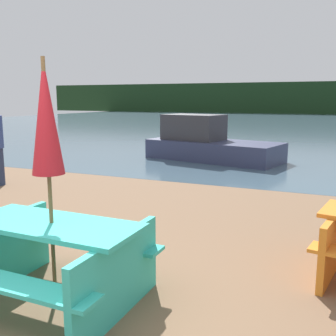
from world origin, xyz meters
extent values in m
cube|color=#425B6B|center=(0.00, 31.66, 0.00)|extent=(60.00, 50.00, 0.00)
cube|color=#193319|center=(0.00, 51.66, 2.00)|extent=(80.00, 1.60, 4.00)
cube|color=#33B7A8|center=(0.01, 1.17, 0.76)|extent=(1.69, 0.72, 0.04)
cube|color=#33B7A8|center=(0.00, 0.62, 0.43)|extent=(1.69, 0.30, 0.04)
cube|color=#33B7A8|center=(0.02, 1.72, 0.43)|extent=(1.69, 0.30, 0.04)
cube|color=#33B7A8|center=(0.71, 1.16, 0.37)|extent=(0.09, 1.38, 0.74)
cube|color=orange|center=(2.44, 2.94, 0.35)|extent=(0.30, 1.37, 0.69)
cylinder|color=brown|center=(0.01, 1.17, 1.14)|extent=(0.04, 0.04, 2.28)
cone|color=#A81923|center=(0.01, 1.17, 1.76)|extent=(0.29, 0.29, 1.03)
cube|color=#333856|center=(-1.16, 10.25, 0.30)|extent=(4.45, 2.58, 0.60)
cube|color=#333338|center=(-1.89, 10.42, 1.01)|extent=(2.05, 1.57, 0.81)
camera|label=1|loc=(2.38, -1.61, 1.92)|focal=42.00mm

